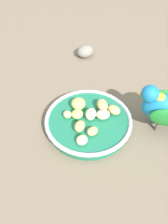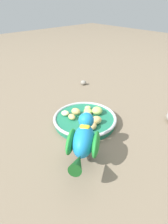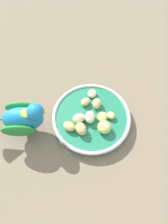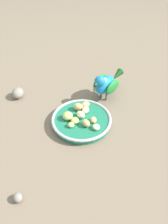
{
  "view_description": "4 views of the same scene",
  "coord_description": "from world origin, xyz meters",
  "px_view_note": "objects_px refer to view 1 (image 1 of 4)",
  "views": [
    {
      "loc": [
        -0.28,
        -0.3,
        0.48
      ],
      "look_at": [
        -0.01,
        -0.0,
        0.05
      ],
      "focal_mm": 38.19,
      "sensor_mm": 36.0,
      "label": 1
    },
    {
      "loc": [
        0.42,
        -0.4,
        0.4
      ],
      "look_at": [
        0.02,
        -0.04,
        0.07
      ],
      "focal_mm": 30.74,
      "sensor_mm": 36.0,
      "label": 2
    },
    {
      "loc": [
        0.22,
        0.12,
        0.53
      ],
      "look_at": [
        0.01,
        -0.03,
        0.04
      ],
      "focal_mm": 31.95,
      "sensor_mm": 36.0,
      "label": 3
    },
    {
      "loc": [
        -0.56,
        0.09,
        0.58
      ],
      "look_at": [
        -0.01,
        -0.02,
        0.07
      ],
      "focal_mm": 34.12,
      "sensor_mm": 36.0,
      "label": 4
    }
  ],
  "objects_px": {
    "feeding_bowl": "(87,122)",
    "apple_piece_7": "(67,114)",
    "apple_piece_6": "(103,114)",
    "apple_piece_9": "(77,114)",
    "parrot": "(166,106)",
    "apple_piece_5": "(114,110)",
    "apple_piece_3": "(78,104)",
    "apple_piece_8": "(92,131)",
    "apple_piece_2": "(82,140)",
    "apple_piece_0": "(80,126)",
    "rock_large": "(85,51)",
    "apple_piece_4": "(102,105)",
    "apple_piece_1": "(91,114)"
  },
  "relations": [
    {
      "from": "feeding_bowl",
      "to": "apple_piece_7",
      "type": "height_order",
      "value": "apple_piece_7"
    },
    {
      "from": "apple_piece_6",
      "to": "apple_piece_9",
      "type": "bearing_deg",
      "value": 132.05
    },
    {
      "from": "feeding_bowl",
      "to": "parrot",
      "type": "distance_m",
      "value": 0.2
    },
    {
      "from": "feeding_bowl",
      "to": "apple_piece_5",
      "type": "bearing_deg",
      "value": -22.38
    },
    {
      "from": "apple_piece_3",
      "to": "apple_piece_5",
      "type": "distance_m",
      "value": 0.1
    },
    {
      "from": "apple_piece_3",
      "to": "apple_piece_8",
      "type": "height_order",
      "value": "apple_piece_3"
    },
    {
      "from": "apple_piece_5",
      "to": "apple_piece_6",
      "type": "height_order",
      "value": "apple_piece_6"
    },
    {
      "from": "apple_piece_2",
      "to": "apple_piece_0",
      "type": "bearing_deg",
      "value": 54.99
    },
    {
      "from": "feeding_bowl",
      "to": "apple_piece_2",
      "type": "height_order",
      "value": "apple_piece_2"
    },
    {
      "from": "apple_piece_0",
      "to": "rock_large",
      "type": "bearing_deg",
      "value": 44.41
    },
    {
      "from": "apple_piece_0",
      "to": "apple_piece_6",
      "type": "relative_size",
      "value": 0.94
    },
    {
      "from": "feeding_bowl",
      "to": "apple_piece_4",
      "type": "height_order",
      "value": "apple_piece_4"
    },
    {
      "from": "apple_piece_2",
      "to": "rock_large",
      "type": "distance_m",
      "value": 0.39
    },
    {
      "from": "parrot",
      "to": "apple_piece_8",
      "type": "bearing_deg",
      "value": 22.81
    },
    {
      "from": "feeding_bowl",
      "to": "apple_piece_7",
      "type": "bearing_deg",
      "value": 121.83
    },
    {
      "from": "apple_piece_0",
      "to": "apple_piece_1",
      "type": "relative_size",
      "value": 0.9
    },
    {
      "from": "parrot",
      "to": "apple_piece_1",
      "type": "bearing_deg",
      "value": 5.87
    },
    {
      "from": "apple_piece_0",
      "to": "parrot",
      "type": "bearing_deg",
      "value": -34.86
    },
    {
      "from": "apple_piece_0",
      "to": "apple_piece_8",
      "type": "bearing_deg",
      "value": -65.84
    },
    {
      "from": "apple_piece_9",
      "to": "rock_large",
      "type": "bearing_deg",
      "value": 42.78
    },
    {
      "from": "apple_piece_5",
      "to": "parrot",
      "type": "bearing_deg",
      "value": -55.69
    },
    {
      "from": "feeding_bowl",
      "to": "parrot",
      "type": "relative_size",
      "value": 1.39
    },
    {
      "from": "apple_piece_4",
      "to": "rock_large",
      "type": "bearing_deg",
      "value": 55.54
    },
    {
      "from": "feeding_bowl",
      "to": "apple_piece_0",
      "type": "distance_m",
      "value": 0.04
    },
    {
      "from": "apple_piece_9",
      "to": "apple_piece_4",
      "type": "bearing_deg",
      "value": -20.96
    },
    {
      "from": "rock_large",
      "to": "apple_piece_7",
      "type": "bearing_deg",
      "value": -141.83
    },
    {
      "from": "apple_piece_3",
      "to": "apple_piece_8",
      "type": "relative_size",
      "value": 1.31
    },
    {
      "from": "apple_piece_0",
      "to": "apple_piece_7",
      "type": "distance_m",
      "value": 0.05
    },
    {
      "from": "apple_piece_2",
      "to": "apple_piece_8",
      "type": "xyz_separation_m",
      "value": [
        0.04,
        0.0,
        0.0
      ]
    },
    {
      "from": "apple_piece_1",
      "to": "apple_piece_7",
      "type": "xyz_separation_m",
      "value": [
        -0.04,
        0.04,
        -0.0
      ]
    },
    {
      "from": "feeding_bowl",
      "to": "apple_piece_1",
      "type": "relative_size",
      "value": 6.08
    },
    {
      "from": "apple_piece_7",
      "to": "parrot",
      "type": "bearing_deg",
      "value": -46.34
    },
    {
      "from": "apple_piece_4",
      "to": "apple_piece_8",
      "type": "height_order",
      "value": "apple_piece_4"
    },
    {
      "from": "apple_piece_0",
      "to": "apple_piece_4",
      "type": "height_order",
      "value": "apple_piece_4"
    },
    {
      "from": "apple_piece_0",
      "to": "apple_piece_6",
      "type": "bearing_deg",
      "value": -9.97
    },
    {
      "from": "apple_piece_2",
      "to": "apple_piece_9",
      "type": "xyz_separation_m",
      "value": [
        0.05,
        0.07,
        0.0
      ]
    },
    {
      "from": "apple_piece_0",
      "to": "apple_piece_8",
      "type": "xyz_separation_m",
      "value": [
        0.01,
        -0.03,
        -0.0
      ]
    },
    {
      "from": "apple_piece_4",
      "to": "apple_piece_8",
      "type": "bearing_deg",
      "value": -151.43
    },
    {
      "from": "apple_piece_1",
      "to": "apple_piece_5",
      "type": "relative_size",
      "value": 1.06
    },
    {
      "from": "apple_piece_6",
      "to": "parrot",
      "type": "height_order",
      "value": "parrot"
    },
    {
      "from": "apple_piece_7",
      "to": "apple_piece_5",
      "type": "bearing_deg",
      "value": -37.0
    },
    {
      "from": "apple_piece_2",
      "to": "apple_piece_5",
      "type": "height_order",
      "value": "apple_piece_5"
    },
    {
      "from": "apple_piece_6",
      "to": "rock_large",
      "type": "bearing_deg",
      "value": 54.7
    },
    {
      "from": "apple_piece_2",
      "to": "apple_piece_7",
      "type": "xyz_separation_m",
      "value": [
        0.03,
        0.09,
        -0.0
      ]
    },
    {
      "from": "apple_piece_1",
      "to": "apple_piece_8",
      "type": "relative_size",
      "value": 1.26
    },
    {
      "from": "apple_piece_0",
      "to": "apple_piece_1",
      "type": "distance_m",
      "value": 0.05
    },
    {
      "from": "apple_piece_3",
      "to": "apple_piece_5",
      "type": "xyz_separation_m",
      "value": [
        0.05,
        -0.08,
        -0.0
      ]
    },
    {
      "from": "apple_piece_6",
      "to": "feeding_bowl",
      "type": "bearing_deg",
      "value": 148.76
    },
    {
      "from": "apple_piece_2",
      "to": "rock_large",
      "type": "relative_size",
      "value": 0.48
    },
    {
      "from": "apple_piece_0",
      "to": "feeding_bowl",
      "type": "bearing_deg",
      "value": 15.3
    }
  ]
}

